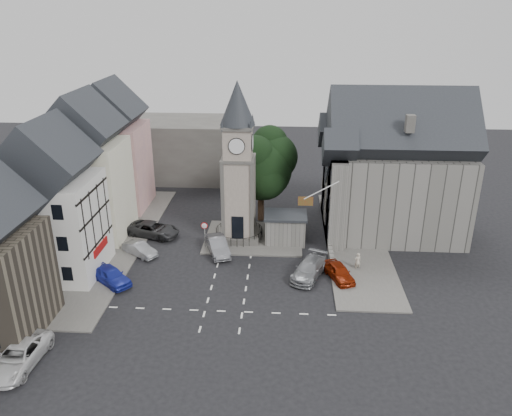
# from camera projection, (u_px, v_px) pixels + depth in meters

# --- Properties ---
(ground) EXTENTS (120.00, 120.00, 0.00)m
(ground) POSITION_uv_depth(u_px,v_px,m) (231.00, 277.00, 44.94)
(ground) COLOR black
(ground) RESTS_ON ground
(pavement_west) EXTENTS (6.00, 30.00, 0.14)m
(pavement_west) POSITION_uv_depth(u_px,v_px,m) (116.00, 243.00, 51.17)
(pavement_west) COLOR #595651
(pavement_west) RESTS_ON ground
(pavement_east) EXTENTS (6.00, 26.00, 0.14)m
(pavement_east) POSITION_uv_depth(u_px,v_px,m) (355.00, 241.00, 51.62)
(pavement_east) COLOR #595651
(pavement_east) RESTS_ON ground
(central_island) EXTENTS (10.00, 8.00, 0.16)m
(central_island) POSITION_uv_depth(u_px,v_px,m) (254.00, 238.00, 52.22)
(central_island) COLOR #595651
(central_island) RESTS_ON ground
(road_markings) EXTENTS (20.00, 8.00, 0.01)m
(road_markings) POSITION_uv_depth(u_px,v_px,m) (224.00, 311.00, 39.86)
(road_markings) COLOR silver
(road_markings) RESTS_ON ground
(clock_tower) EXTENTS (4.86, 4.86, 16.25)m
(clock_tower) POSITION_uv_depth(u_px,v_px,m) (238.00, 164.00, 49.25)
(clock_tower) COLOR #4C4944
(clock_tower) RESTS_ON ground
(stone_shelter) EXTENTS (4.30, 3.30, 3.08)m
(stone_shelter) POSITION_uv_depth(u_px,v_px,m) (285.00, 228.00, 51.01)
(stone_shelter) COLOR slate
(stone_shelter) RESTS_ON ground
(town_tree) EXTENTS (7.20, 7.20, 10.80)m
(town_tree) POSITION_uv_depth(u_px,v_px,m) (261.00, 161.00, 54.19)
(town_tree) COLOR black
(town_tree) RESTS_ON ground
(warning_sign_post) EXTENTS (0.70, 0.19, 2.85)m
(warning_sign_post) POSITION_uv_depth(u_px,v_px,m) (204.00, 230.00, 49.38)
(warning_sign_post) COLOR black
(warning_sign_post) RESTS_ON ground
(terrace_pink) EXTENTS (8.10, 7.60, 12.80)m
(terrace_pink) POSITION_uv_depth(u_px,v_px,m) (113.00, 154.00, 58.11)
(terrace_pink) COLOR #E1A79B
(terrace_pink) RESTS_ON ground
(terrace_cream) EXTENTS (8.10, 7.60, 12.80)m
(terrace_cream) POSITION_uv_depth(u_px,v_px,m) (87.00, 176.00, 50.72)
(terrace_cream) COLOR beige
(terrace_cream) RESTS_ON ground
(terrace_tudor) EXTENTS (8.10, 7.60, 12.00)m
(terrace_tudor) POSITION_uv_depth(u_px,v_px,m) (53.00, 209.00, 43.48)
(terrace_tudor) COLOR silver
(terrace_tudor) RESTS_ON ground
(backdrop_west) EXTENTS (20.00, 10.00, 8.00)m
(backdrop_west) POSITION_uv_depth(u_px,v_px,m) (167.00, 148.00, 69.97)
(backdrop_west) COLOR #4C4944
(backdrop_west) RESTS_ON ground
(east_building) EXTENTS (14.40, 11.40, 12.60)m
(east_building) POSITION_uv_depth(u_px,v_px,m) (390.00, 175.00, 51.84)
(east_building) COLOR slate
(east_building) RESTS_ON ground
(east_boundary_wall) EXTENTS (0.40, 16.00, 0.90)m
(east_boundary_wall) POSITION_uv_depth(u_px,v_px,m) (326.00, 228.00, 53.48)
(east_boundary_wall) COLOR slate
(east_boundary_wall) RESTS_ON ground
(flagpole) EXTENTS (3.68, 0.10, 2.74)m
(flagpole) POSITION_uv_depth(u_px,v_px,m) (321.00, 190.00, 45.53)
(flagpole) COLOR white
(flagpole) RESTS_ON ground
(car_west_blue) EXTENTS (4.62, 4.26, 1.53)m
(car_west_blue) POSITION_uv_depth(u_px,v_px,m) (111.00, 275.00, 43.60)
(car_west_blue) COLOR #1D29A1
(car_west_blue) RESTS_ON ground
(car_west_silver) EXTENTS (3.98, 3.30, 1.28)m
(car_west_silver) POSITION_uv_depth(u_px,v_px,m) (140.00, 249.00, 48.55)
(car_west_silver) COLOR #929499
(car_west_silver) RESTS_ON ground
(car_west_grey) EXTENTS (6.06, 3.97, 1.55)m
(car_west_grey) POSITION_uv_depth(u_px,v_px,m) (153.00, 229.00, 52.51)
(car_west_grey) COLOR #2F2F31
(car_west_grey) RESTS_ON ground
(car_island_silver) EXTENTS (3.23, 5.10, 1.59)m
(car_island_silver) POSITION_uv_depth(u_px,v_px,m) (218.00, 246.00, 48.90)
(car_island_silver) COLOR gray
(car_island_silver) RESTS_ON ground
(car_island_east) EXTENTS (3.96, 5.73, 1.54)m
(car_island_east) POSITION_uv_depth(u_px,v_px,m) (309.00, 269.00, 44.71)
(car_island_east) COLOR gray
(car_island_east) RESTS_ON ground
(car_east_red) EXTENTS (2.94, 4.40, 1.39)m
(car_east_red) POSITION_uv_depth(u_px,v_px,m) (339.00, 272.00, 44.30)
(car_east_red) COLOR maroon
(car_east_red) RESTS_ON ground
(van_sw_white) EXTENTS (2.86, 5.66, 1.53)m
(van_sw_white) POSITION_uv_depth(u_px,v_px,m) (19.00, 356.00, 33.62)
(van_sw_white) COLOR silver
(van_sw_white) RESTS_ON ground
(pedestrian) EXTENTS (0.72, 0.60, 1.70)m
(pedestrian) POSITION_uv_depth(u_px,v_px,m) (358.00, 261.00, 45.81)
(pedestrian) COLOR beige
(pedestrian) RESTS_ON ground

